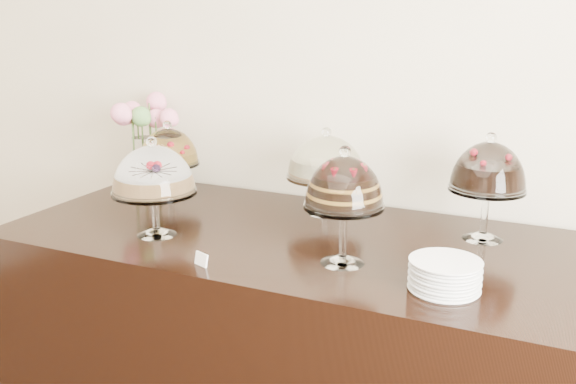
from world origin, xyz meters
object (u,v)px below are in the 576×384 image
at_px(display_counter, 293,341).
at_px(flower_vase, 143,130).
at_px(cake_stand_sugar_sponge, 153,174).
at_px(cake_stand_dark_choco, 488,171).
at_px(cake_stand_fruit_tart, 169,150).
at_px(cake_stand_cheesecake, 326,161).
at_px(cake_stand_choco_layer, 344,187).
at_px(plate_stack, 445,275).

xyz_separation_m(display_counter, flower_vase, (-0.94, 0.34, 0.73)).
distance_m(display_counter, flower_vase, 1.23).
xyz_separation_m(display_counter, cake_stand_sugar_sponge, (-0.47, -0.22, 0.69)).
bearing_deg(cake_stand_dark_choco, cake_stand_fruit_tart, 179.72).
bearing_deg(cake_stand_cheesecake, cake_stand_choco_layer, -62.46).
distance_m(cake_stand_cheesecake, cake_stand_fruit_tart, 0.75).
xyz_separation_m(cake_stand_dark_choco, flower_vase, (-1.60, 0.09, 0.02)).
bearing_deg(cake_stand_choco_layer, cake_stand_sugar_sponge, -177.91).
distance_m(cake_stand_choco_layer, flower_vase, 1.32).
height_order(cake_stand_fruit_tart, plate_stack, cake_stand_fruit_tart).
height_order(cake_stand_sugar_sponge, cake_stand_cheesecake, cake_stand_sugar_sponge).
height_order(cake_stand_fruit_tart, flower_vase, flower_vase).
xyz_separation_m(cake_stand_fruit_tart, flower_vase, (-0.20, 0.08, 0.06)).
distance_m(cake_stand_cheesecake, cake_stand_dark_choco, 0.65).
bearing_deg(cake_stand_fruit_tart, cake_stand_dark_choco, -0.28).
distance_m(cake_stand_choco_layer, plate_stack, 0.42).
distance_m(cake_stand_sugar_sponge, flower_vase, 0.73).
xyz_separation_m(display_counter, plate_stack, (0.62, -0.27, 0.50)).
relative_size(cake_stand_choco_layer, flower_vase, 0.91).
bearing_deg(display_counter, flower_vase, 160.00).
xyz_separation_m(cake_stand_sugar_sponge, cake_stand_cheesecake, (0.48, 0.52, -0.01)).
distance_m(cake_stand_choco_layer, cake_stand_fruit_tart, 1.10).
distance_m(display_counter, cake_stand_cheesecake, 0.74).
relative_size(cake_stand_choco_layer, cake_stand_fruit_tart, 1.16).
distance_m(cake_stand_sugar_sponge, cake_stand_dark_choco, 1.22).
height_order(cake_stand_sugar_sponge, cake_stand_choco_layer, cake_stand_choco_layer).
bearing_deg(flower_vase, display_counter, -20.00).
height_order(cake_stand_sugar_sponge, plate_stack, cake_stand_sugar_sponge).
height_order(cake_stand_choco_layer, cake_stand_dark_choco, same).
bearing_deg(cake_stand_fruit_tart, display_counter, -19.21).
relative_size(display_counter, cake_stand_sugar_sponge, 5.82).
xyz_separation_m(cake_stand_sugar_sponge, cake_stand_choco_layer, (0.74, 0.03, 0.03)).
bearing_deg(cake_stand_dark_choco, plate_stack, -94.08).
bearing_deg(display_counter, cake_stand_dark_choco, 20.77).
bearing_deg(flower_vase, cake_stand_dark_choco, -3.27).
relative_size(cake_stand_sugar_sponge, cake_stand_cheesecake, 1.04).
distance_m(cake_stand_cheesecake, plate_stack, 0.85).
distance_m(cake_stand_dark_choco, flower_vase, 1.60).
relative_size(cake_stand_choco_layer, cake_stand_cheesecake, 1.10).
relative_size(display_counter, cake_stand_choco_layer, 5.48).
bearing_deg(cake_stand_choco_layer, flower_vase, 156.15).
relative_size(cake_stand_choco_layer, cake_stand_dark_choco, 1.00).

